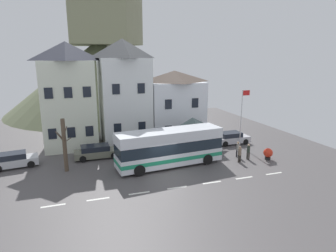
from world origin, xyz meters
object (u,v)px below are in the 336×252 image
object	(u,v)px
hilltop_castle	(100,73)
bare_tree_00	(65,145)
parked_car_00	(231,138)
pedestrian_03	(205,145)
parked_car_02	(97,152)
pedestrian_01	(238,148)
townhouse_00	(69,96)
harbour_buoy	(268,153)
bus_shelter	(193,124)
townhouse_02	(174,105)
parked_car_01	(14,160)
public_bench	(184,142)
pedestrian_02	(240,154)
flagpole	(242,114)
transit_bus	(170,148)
townhouse_01	(124,91)
pedestrian_00	(248,151)

from	to	relation	value
hilltop_castle	bare_tree_00	bearing A→B (deg)	-101.43
parked_car_00	pedestrian_03	world-z (taller)	pedestrian_03
parked_car_02	pedestrian_01	xyz separation A→B (m)	(13.60, -4.18, 0.27)
townhouse_00	parked_car_02	world-z (taller)	townhouse_00
parked_car_00	harbour_buoy	size ratio (longest dim) A/B	3.57
townhouse_00	bus_shelter	distance (m)	13.95
parked_car_02	townhouse_00	bearing A→B (deg)	113.60
hilltop_castle	pedestrian_03	world-z (taller)	hilltop_castle
pedestrian_01	parked_car_02	bearing A→B (deg)	162.89
townhouse_02	parked_car_01	xyz separation A→B (m)	(-17.40, -5.03, -3.50)
townhouse_00	pedestrian_03	xyz separation A→B (m)	(13.36, -6.93, -4.89)
bus_shelter	pedestrian_03	bearing A→B (deg)	-39.99
townhouse_00	parked_car_00	size ratio (longest dim) A/B	2.79
townhouse_02	public_bench	distance (m)	5.31
pedestrian_02	harbour_buoy	bearing A→B (deg)	-4.19
bus_shelter	pedestrian_03	distance (m)	2.57
bus_shelter	pedestrian_01	xyz separation A→B (m)	(3.65, -3.21, -2.11)
flagpole	bus_shelter	bearing A→B (deg)	-179.69
public_bench	parked_car_01	bearing A→B (deg)	-175.92
townhouse_00	harbour_buoy	world-z (taller)	townhouse_00
transit_bus	bare_tree_00	distance (m)	9.33
townhouse_00	townhouse_01	xyz separation A→B (m)	(6.16, 0.41, 0.22)
townhouse_01	public_bench	world-z (taller)	townhouse_01
pedestrian_00	pedestrian_03	xyz separation A→B (m)	(-3.19, 3.24, -0.00)
townhouse_02	parked_car_01	bearing A→B (deg)	-163.89
parked_car_01	pedestrian_01	distance (m)	21.44
townhouse_00	flagpole	distance (m)	19.33
transit_bus	pedestrian_03	world-z (taller)	transit_bus
pedestrian_01	pedestrian_00	bearing A→B (deg)	-56.69
pedestrian_02	harbour_buoy	distance (m)	3.09
public_bench	flagpole	distance (m)	7.24
pedestrian_00	flagpole	bearing A→B (deg)	67.61
townhouse_02	bare_tree_00	world-z (taller)	townhouse_02
pedestrian_03	flagpole	bearing A→B (deg)	10.84
bus_shelter	public_bench	distance (m)	3.28
townhouse_00	bare_tree_00	size ratio (longest dim) A/B	2.43
pedestrian_03	flagpole	world-z (taller)	flagpole
pedestrian_00	pedestrian_01	size ratio (longest dim) A/B	0.98
parked_car_02	flagpole	distance (m)	16.26
flagpole	harbour_buoy	world-z (taller)	flagpole
pedestrian_00	pedestrian_01	distance (m)	1.12
townhouse_01	bus_shelter	xyz separation A→B (m)	(6.12, -6.44, -2.96)
townhouse_00	bare_tree_00	bearing A→B (deg)	-94.03
transit_bus	public_bench	xyz separation A→B (m)	(3.51, 5.31, -1.25)
pedestrian_01	bare_tree_00	distance (m)	16.61
bus_shelter	harbour_buoy	bearing A→B (deg)	-38.18
pedestrian_03	parked_car_00	bearing A→B (deg)	25.46
parked_car_01	pedestrian_01	world-z (taller)	pedestrian_01
townhouse_02	hilltop_castle	world-z (taller)	hilltop_castle
bus_shelter	bare_tree_00	world-z (taller)	bare_tree_00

